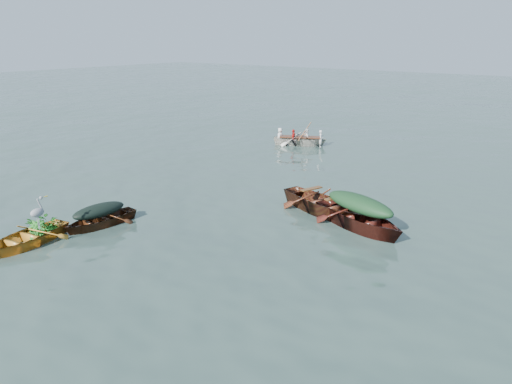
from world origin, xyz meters
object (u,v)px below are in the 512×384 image
Objects in this scene: green_tarp_boat at (358,229)px; dark_covered_boat at (100,226)px; open_wooden_boat at (322,214)px; heron at (38,218)px; rowed_boat at (300,145)px; yellow_dinghy at (27,245)px.

dark_covered_boat is at bearing 143.97° from green_tarp_boat.
green_tarp_boat is 0.96× the size of open_wooden_boat.
open_wooden_boat reaches higher than green_tarp_boat.
dark_covered_boat is at bearing 84.10° from heron.
dark_covered_boat is 13.79m from rowed_boat.
heron is at bearing 154.83° from green_tarp_boat.
dark_covered_boat is at bearing 69.79° from yellow_dinghy.
dark_covered_boat is 0.67× the size of green_tarp_boat.
heron is (0.53, 0.14, 0.90)m from yellow_dinghy.
green_tarp_boat is at bearing 34.76° from yellow_dinghy.
green_tarp_boat is at bearing 36.47° from heron.
rowed_boat is at bearing 83.77° from yellow_dinghy.
rowed_boat is at bearing 100.89° from dark_covered_boat.
rowed_boat is (-7.79, 9.17, 0.00)m from green_tarp_boat.
rowed_boat is (-0.91, 15.88, 0.00)m from yellow_dinghy.
open_wooden_boat is at bearing 51.16° from dark_covered_boat.
open_wooden_boat is 8.62m from heron.
open_wooden_boat is at bearing 43.99° from yellow_dinghy.
rowed_boat is at bearing 85.74° from heron.
dark_covered_boat is 7.09m from open_wooden_boat.
heron reaches higher than rowed_boat.
dark_covered_boat is 0.65× the size of open_wooden_boat.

